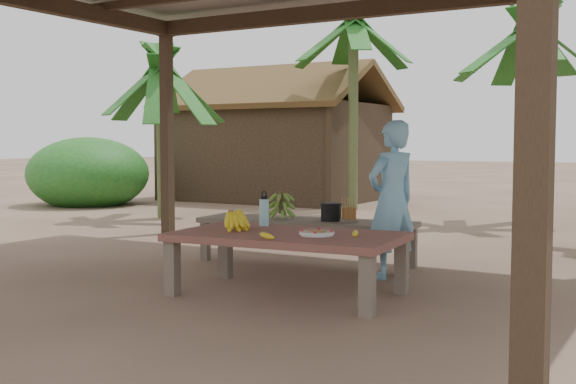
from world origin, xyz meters
The scene contains 16 objects.
ground centered at (0.00, 0.00, 0.00)m, with size 80.00×80.00×0.00m, color brown.
work_table centered at (0.50, -0.22, 0.43)m, with size 1.87×1.14×0.50m.
bench centered at (-0.07, 1.12, 0.39)m, with size 2.25×0.81×0.45m.
ripe_banana_bunch centered at (0.00, -0.29, 0.59)m, with size 0.30×0.25×0.18m, color yellow, non-canonical shape.
plate centered at (0.78, -0.25, 0.52)m, with size 0.28×0.28×0.04m.
loose_banana_front centered at (0.54, -0.60, 0.52)m, with size 0.04×0.16×0.04m, color yellow.
loose_banana_side centered at (1.06, -0.14, 0.52)m, with size 0.04×0.13×0.04m, color yellow.
water_flask centered at (0.08, 0.10, 0.63)m, with size 0.08×0.08×0.30m.
green_banana_stalk centered at (-0.34, 1.10, 0.59)m, with size 0.25×0.25×0.29m, color #598C2D, non-canonical shape.
cooking_pot centered at (0.21, 1.14, 0.54)m, with size 0.20×0.20×0.17m, color black.
skewer_rack centered at (0.41, 1.12, 0.57)m, with size 0.18×0.08×0.24m, color #A57F47, non-canonical shape.
woman centered at (0.95, 0.87, 0.71)m, with size 0.52×0.34×1.42m, color #68A3C5.
hut centered at (-4.50, 8.00, 1.10)m, with size 4.40×3.43×2.85m.
banana_plant_n centered at (1.06, 6.00, 2.69)m, with size 1.80×1.80×3.18m.
banana_plant_nw centered at (-2.12, 6.66, 3.11)m, with size 1.80×1.80×3.61m.
banana_plant_w centered at (-4.17, 3.84, 2.13)m, with size 1.80×1.80×2.60m.
Camera 1 is at (3.37, -5.18, 1.23)m, focal length 45.00 mm.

